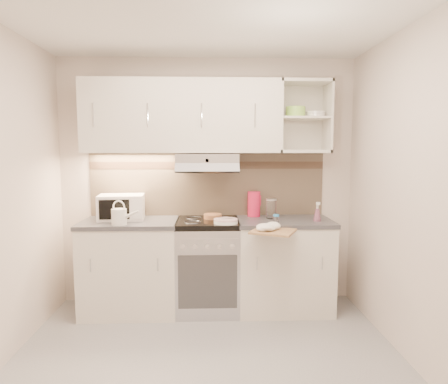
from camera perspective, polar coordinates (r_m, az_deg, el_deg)
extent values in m
plane|color=#969698|center=(3.15, -2.36, -24.06)|extent=(3.00, 3.00, 0.00)
cube|color=beige|center=(4.14, -2.38, 1.49)|extent=(3.00, 0.04, 2.50)
cube|color=beige|center=(1.37, -2.75, -8.14)|extent=(3.00, 0.04, 2.50)
cube|color=beige|center=(3.12, 26.25, -0.68)|extent=(0.04, 2.80, 2.50)
cube|color=white|center=(2.87, -2.60, 24.68)|extent=(3.00, 2.80, 0.04)
cube|color=tan|center=(4.13, -2.38, 1.07)|extent=(2.40, 0.02, 0.64)
cube|color=#3D2D21|center=(4.11, -2.39, 3.83)|extent=(2.40, 0.01, 0.08)
cube|color=silver|center=(3.98, -6.10, 10.65)|extent=(1.90, 0.34, 0.70)
cube|color=silver|center=(4.08, 11.28, 10.45)|extent=(0.50, 0.34, 0.70)
cylinder|color=#99DA54|center=(4.06, 10.18, 11.20)|extent=(0.19, 0.19, 0.10)
cylinder|color=white|center=(4.11, 12.95, 10.78)|extent=(0.18, 0.18, 0.06)
cube|color=#B7B7BC|center=(3.93, -2.40, 4.60)|extent=(0.60, 0.40, 0.12)
cube|color=silver|center=(4.07, -13.15, -10.52)|extent=(0.90, 0.60, 0.86)
cube|color=#47474C|center=(3.96, -13.31, -4.27)|extent=(0.92, 0.62, 0.04)
cube|color=silver|center=(4.06, 8.48, -10.45)|extent=(0.90, 0.60, 0.86)
cube|color=#47474C|center=(3.96, 8.58, -4.19)|extent=(0.92, 0.62, 0.04)
cube|color=#B7B7BC|center=(4.00, -2.34, -10.74)|extent=(0.60, 0.58, 0.85)
cube|color=black|center=(3.89, -2.37, -4.38)|extent=(0.60, 0.60, 0.05)
cube|color=white|center=(4.04, -14.43, -2.09)|extent=(0.45, 0.35, 0.24)
cube|color=black|center=(3.88, -14.93, -2.42)|extent=(0.28, 0.04, 0.19)
cylinder|color=white|center=(3.75, -14.76, -3.47)|extent=(0.14, 0.14, 0.15)
cone|color=white|center=(3.70, -13.31, -3.22)|extent=(0.19, 0.08, 0.11)
torus|color=white|center=(3.73, -14.80, -2.04)|extent=(0.12, 0.04, 0.12)
cylinder|color=white|center=(3.71, 0.25, -4.40)|extent=(0.22, 0.22, 0.01)
cylinder|color=white|center=(3.71, 0.25, -4.18)|extent=(0.22, 0.22, 0.01)
cylinder|color=white|center=(3.71, 0.25, -3.96)|extent=(0.22, 0.22, 0.01)
cube|color=silver|center=(3.70, 0.25, -3.82)|extent=(0.14, 0.05, 0.01)
cylinder|color=#B66D3F|center=(3.96, -1.61, -3.49)|extent=(0.18, 0.18, 0.04)
cylinder|color=#D81B46|center=(4.09, 4.30, -1.71)|extent=(0.13, 0.13, 0.26)
cube|color=#D81B46|center=(4.11, 5.10, -1.22)|extent=(0.03, 0.04, 0.11)
cylinder|color=white|center=(3.98, 6.75, -2.50)|extent=(0.10, 0.10, 0.18)
cylinder|color=#B7B7BC|center=(3.96, 6.77, -1.07)|extent=(0.11, 0.11, 0.02)
cylinder|color=white|center=(3.73, 7.45, -3.97)|extent=(0.05, 0.05, 0.07)
cylinder|color=#2880CB|center=(3.73, 7.45, -3.33)|extent=(0.06, 0.06, 0.02)
cone|color=pink|center=(3.92, 13.19, -3.19)|extent=(0.07, 0.07, 0.12)
cube|color=#A88A50|center=(3.53, 7.03, -5.61)|extent=(0.45, 0.44, 0.02)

